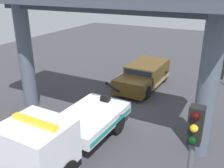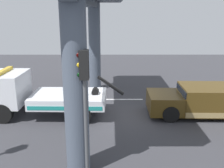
# 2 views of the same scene
# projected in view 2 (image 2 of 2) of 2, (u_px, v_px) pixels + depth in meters

# --- Properties ---
(ground_plane) EXTENTS (60.00, 40.00, 0.10)m
(ground_plane) POSITION_uv_depth(u_px,v_px,m) (124.00, 116.00, 13.67)
(ground_plane) COLOR #38383D
(lane_stripe_west) EXTENTS (2.60, 0.16, 0.01)m
(lane_stripe_west) POSITION_uv_depth(u_px,v_px,m) (217.00, 99.00, 16.07)
(lane_stripe_west) COLOR silver
(lane_stripe_west) RESTS_ON ground
(lane_stripe_mid) EXTENTS (2.60, 0.16, 0.01)m
(lane_stripe_mid) POSITION_uv_depth(u_px,v_px,m) (122.00, 99.00, 16.05)
(lane_stripe_mid) COLOR silver
(lane_stripe_mid) RESTS_ON ground
(lane_stripe_east) EXTENTS (2.60, 0.16, 0.01)m
(lane_stripe_east) POSITION_uv_depth(u_px,v_px,m) (27.00, 99.00, 16.04)
(lane_stripe_east) COLOR silver
(lane_stripe_east) RESTS_ON ground
(tow_truck_white) EXTENTS (7.28, 2.53, 2.46)m
(tow_truck_white) POSITION_uv_depth(u_px,v_px,m) (32.00, 93.00, 13.33)
(tow_truck_white) COLOR white
(tow_truck_white) RESTS_ON ground
(towed_van_green) EXTENTS (5.24, 2.31, 1.58)m
(towed_van_green) POSITION_uv_depth(u_px,v_px,m) (203.00, 101.00, 13.45)
(towed_van_green) COLOR #4C3814
(towed_van_green) RESTS_ON ground
(overpass_structure) EXTENTS (3.60, 11.68, 6.90)m
(overpass_structure) POSITION_uv_depth(u_px,v_px,m) (87.00, 0.00, 12.05)
(overpass_structure) COLOR #4C5666
(overpass_structure) RESTS_ON ground
(traffic_light_far) EXTENTS (0.39, 0.32, 4.23)m
(traffic_light_far) POSITION_uv_depth(u_px,v_px,m) (84.00, 87.00, 7.85)
(traffic_light_far) COLOR #515456
(traffic_light_far) RESTS_ON ground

